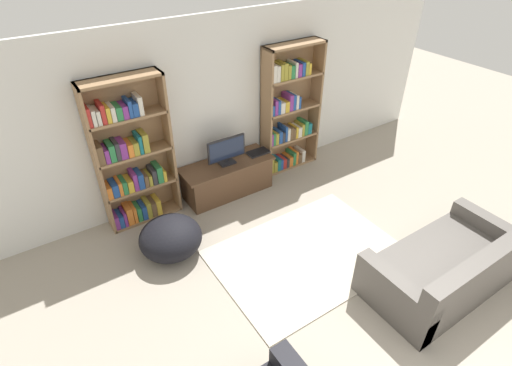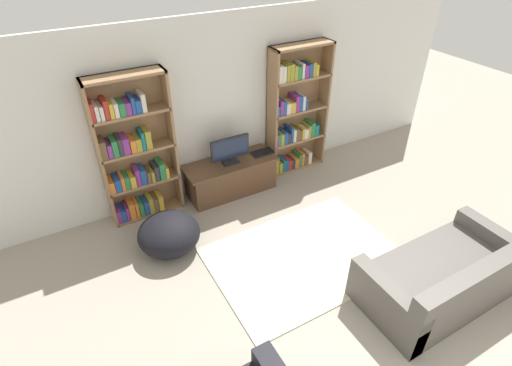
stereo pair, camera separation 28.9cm
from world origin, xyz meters
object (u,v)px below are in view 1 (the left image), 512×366
(bookshelf_right, at_px, (288,112))
(couch_right_sofa, at_px, (447,269))
(television, at_px, (226,151))
(beanbag_ottoman, at_px, (171,238))
(tv_stand, at_px, (227,178))
(bookshelf_left, at_px, (131,159))
(laptop, at_px, (258,152))

(bookshelf_right, relative_size, couch_right_sofa, 1.09)
(television, xyz_separation_m, beanbag_ottoman, (-1.26, -0.74, -0.52))
(television, xyz_separation_m, couch_right_sofa, (1.19, -3.00, -0.49))
(tv_stand, bearing_deg, couch_right_sofa, -68.47)
(tv_stand, height_order, television, television)
(bookshelf_left, xyz_separation_m, beanbag_ottoman, (0.07, -0.91, -0.73))
(laptop, bearing_deg, television, -179.80)
(laptop, height_order, couch_right_sofa, couch_right_sofa)
(tv_stand, relative_size, television, 2.34)
(bookshelf_left, xyz_separation_m, bookshelf_right, (2.58, -0.00, 0.01))
(couch_right_sofa, bearing_deg, tv_stand, 111.53)
(television, distance_m, couch_right_sofa, 3.26)
(tv_stand, bearing_deg, bookshelf_right, 7.30)
(bookshelf_right, relative_size, laptop, 5.97)
(tv_stand, height_order, couch_right_sofa, couch_right_sofa)
(bookshelf_right, bearing_deg, television, -171.99)
(bookshelf_right, height_order, couch_right_sofa, bookshelf_right)
(television, height_order, beanbag_ottoman, television)
(couch_right_sofa, bearing_deg, television, 111.64)
(bookshelf_left, xyz_separation_m, laptop, (1.89, -0.17, -0.43))
(tv_stand, distance_m, laptop, 0.62)
(beanbag_ottoman, bearing_deg, bookshelf_left, 94.67)
(laptop, relative_size, beanbag_ottoman, 0.44)
(laptop, bearing_deg, beanbag_ottoman, -157.86)
(tv_stand, xyz_separation_m, laptop, (0.56, -0.01, 0.28))
(bookshelf_right, bearing_deg, tv_stand, -172.70)
(bookshelf_left, bearing_deg, television, -7.44)
(bookshelf_left, height_order, beanbag_ottoman, bookshelf_left)
(television, xyz_separation_m, laptop, (0.56, 0.00, -0.21))
(bookshelf_right, bearing_deg, laptop, -165.81)
(bookshelf_right, xyz_separation_m, laptop, (-0.68, -0.17, -0.44))
(bookshelf_left, bearing_deg, beanbag_ottoman, -85.33)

